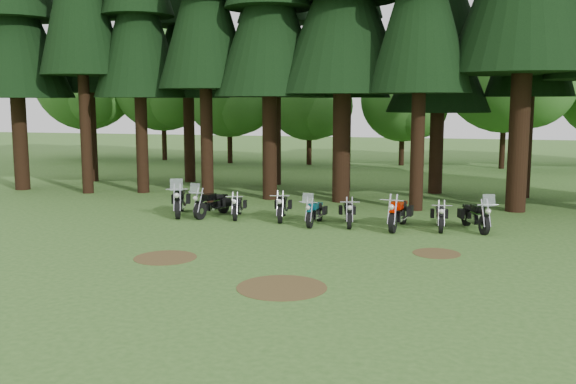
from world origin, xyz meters
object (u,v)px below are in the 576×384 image
motorcycle_4 (315,213)px  motorcycle_6 (398,214)px  motorcycle_5 (348,213)px  motorcycle_0 (180,202)px  motorcycle_8 (475,217)px  motorcycle_7 (440,217)px  motorcycle_3 (282,207)px  motorcycle_1 (212,204)px  motorcycle_2 (237,207)px

motorcycle_4 → motorcycle_6: (2.99, 0.06, 0.08)m
motorcycle_5 → motorcycle_6: bearing=-17.7°
motorcycle_0 → motorcycle_6: 8.55m
motorcycle_4 → motorcycle_6: bearing=3.4°
motorcycle_5 → motorcycle_8: motorcycle_8 is taller
motorcycle_8 → motorcycle_4: bearing=163.0°
motorcycle_0 → motorcycle_4: 5.58m
motorcycle_7 → motorcycle_3: bearing=172.2°
motorcycle_1 → motorcycle_4: size_ratio=1.10×
motorcycle_2 → motorcycle_8: 8.78m
motorcycle_3 → motorcycle_7: size_ratio=1.06×
motorcycle_2 → motorcycle_3: (1.76, 0.05, 0.05)m
motorcycle_2 → motorcycle_7: 7.60m
motorcycle_5 → motorcycle_6: (1.81, -0.16, 0.08)m
motorcycle_2 → motorcycle_3: 1.77m
motorcycle_1 → motorcycle_7: 8.63m
motorcycle_6 → motorcycle_2: bearing=-178.2°
motorcycle_1 → motorcycle_4: motorcycle_1 is taller
motorcycle_7 → motorcycle_1: bearing=173.9°
motorcycle_6 → motorcycle_1: bearing=-177.2°
motorcycle_2 → motorcycle_4: bearing=-23.7°
motorcycle_3 → motorcycle_7: 5.84m
motorcycle_0 → motorcycle_1: 1.34m
motorcycle_5 → motorcycle_6: size_ratio=0.84×
motorcycle_0 → motorcycle_3: (4.13, 0.12, -0.07)m
motorcycle_5 → motorcycle_7: (3.23, 0.11, -0.00)m
motorcycle_6 → motorcycle_8: bearing=14.5°
motorcycle_0 → motorcycle_7: bearing=-20.8°
motorcycle_0 → motorcycle_1: (1.33, 0.04, -0.05)m
motorcycle_0 → motorcycle_3: 4.13m
motorcycle_6 → motorcycle_8: motorcycle_8 is taller
motorcycle_8 → motorcycle_2: bearing=157.4°
motorcycle_3 → motorcycle_5: size_ratio=1.07×
motorcycle_2 → motorcycle_6: motorcycle_6 is taller
motorcycle_7 → motorcycle_5: bearing=177.7°
motorcycle_3 → motorcycle_4: (1.42, -0.69, -0.03)m
motorcycle_7 → motorcycle_8: 1.19m
motorcycle_0 → motorcycle_6: bearing=-22.8°
motorcycle_3 → motorcycle_6: bearing=-18.3°
motorcycle_0 → motorcycle_2: 2.37m
motorcycle_2 → motorcycle_7: size_ratio=0.95×
motorcycle_4 → motorcycle_5: motorcycle_4 is taller
motorcycle_6 → motorcycle_8: 2.63m
motorcycle_1 → motorcycle_6: size_ratio=0.92×
motorcycle_5 → motorcycle_8: (4.41, 0.18, 0.04)m
motorcycle_0 → motorcycle_4: motorcycle_0 is taller
motorcycle_1 → motorcycle_8: 9.81m
motorcycle_8 → motorcycle_3: bearing=156.5°
motorcycle_1 → motorcycle_4: bearing=6.3°
motorcycle_1 → motorcycle_5: motorcycle_1 is taller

